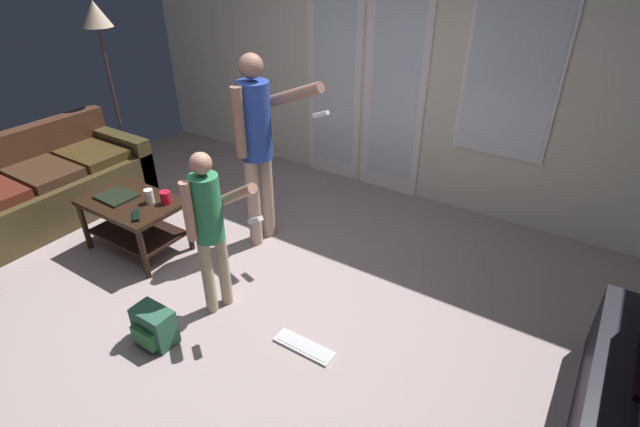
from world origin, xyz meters
TOP-DOWN VIEW (x-y plane):
  - ground_plane at (0.00, 0.00)m, footprint 6.10×4.65m
  - wall_back_with_doors at (0.03, 2.29)m, footprint 6.10×0.09m
  - leather_couch at (-2.36, -0.10)m, footprint 0.89×1.89m
  - coffee_table at (-1.11, -0.01)m, footprint 0.85×0.56m
  - tv_stand at (2.65, 0.22)m, footprint 0.46×1.46m
  - person_adult at (-0.28, 0.72)m, footprint 0.74×0.45m
  - person_child at (0.03, -0.19)m, footprint 0.55×0.34m
  - floor_lamp at (-2.67, 1.06)m, footprint 0.32×0.32m
  - backpack at (-0.10, -0.70)m, footprint 0.29×0.21m
  - loose_keyboard at (0.80, -0.19)m, footprint 0.44×0.13m
  - laptop_closed at (-1.26, -0.04)m, footprint 0.32×0.27m
  - cup_near_edge at (-0.94, 0.06)m, footprint 0.08×0.08m
  - cup_by_laptop at (-0.82, 0.13)m, footprint 0.09×0.09m
  - tv_remote_black at (-0.85, -0.16)m, footprint 0.16×0.14m

SIDE VIEW (x-z plane):
  - ground_plane at x=0.00m, z-range -0.02..0.00m
  - loose_keyboard at x=0.80m, z-range 0.00..0.02m
  - backpack at x=-0.10m, z-range 0.00..0.27m
  - tv_stand at x=2.65m, z-range 0.00..0.50m
  - leather_couch at x=-2.36m, z-range -0.11..0.70m
  - coffee_table at x=-1.11m, z-range 0.11..0.60m
  - laptop_closed at x=-1.26m, z-range 0.49..0.51m
  - tv_remote_black at x=-0.85m, z-range 0.49..0.51m
  - cup_by_laptop at x=-0.82m, z-range 0.49..0.60m
  - cup_near_edge at x=-0.94m, z-range 0.49..0.61m
  - person_child at x=0.03m, z-range 0.13..1.39m
  - person_adult at x=-0.28m, z-range 0.17..1.85m
  - wall_back_with_doors at x=0.03m, z-range -0.03..2.69m
  - floor_lamp at x=-2.67m, z-range 0.68..2.54m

